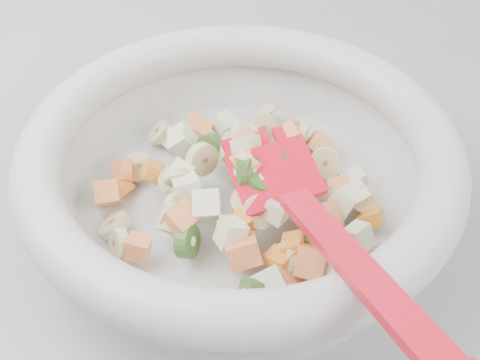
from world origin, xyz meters
The scene contains 1 object.
mixing_bowl centered at (0.15, 1.39, 0.95)m, with size 0.40×0.35×0.13m.
Camera 1 is at (0.34, 1.05, 1.32)m, focal length 50.00 mm.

